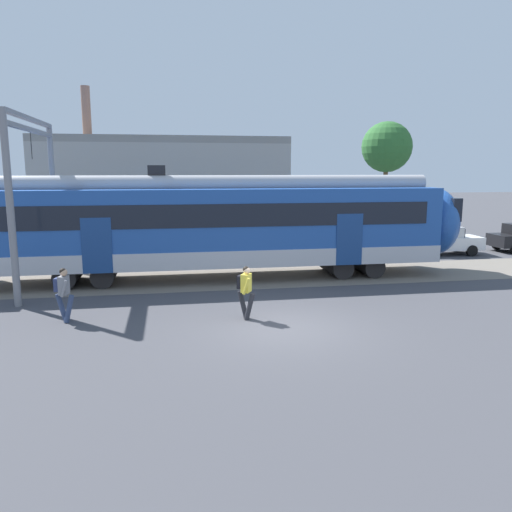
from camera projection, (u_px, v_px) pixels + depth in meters
name	position (u px, v px, depth m)	size (l,w,h in m)	color
ground_plane	(283.00, 328.00, 14.50)	(160.00, 160.00, 0.00)	#424247
pedestrian_grey	(63.00, 290.00, 14.94)	(0.62, 0.58, 1.67)	navy
pedestrian_yellow	(245.00, 288.00, 15.24)	(0.57, 0.66, 1.67)	#28282D
parked_car_white	(443.00, 240.00, 27.03)	(4.05, 1.86, 1.54)	silver
catenary_gantry	(34.00, 176.00, 19.23)	(0.24, 6.64, 6.53)	gray
background_building	(165.00, 193.00, 29.69)	(14.16, 5.00, 9.20)	gray
street_tree_right	(387.00, 148.00, 35.67)	(3.59, 3.59, 7.96)	brown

